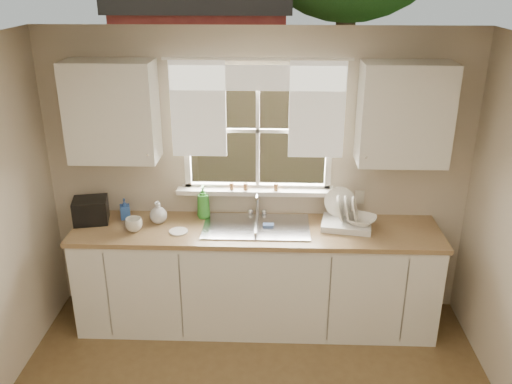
{
  "coord_description": "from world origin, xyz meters",
  "views": [
    {
      "loc": [
        0.15,
        -2.34,
        2.89
      ],
      "look_at": [
        0.0,
        1.65,
        1.25
      ],
      "focal_mm": 38.0,
      "sensor_mm": 36.0,
      "label": 1
    }
  ],
  "objects_px": {
    "cup": "(134,225)",
    "black_appliance": "(91,210)",
    "soap_bottle_a": "(203,202)",
    "dish_rack": "(346,219)"
  },
  "relations": [
    {
      "from": "dish_rack",
      "to": "cup",
      "type": "bearing_deg",
      "value": -175.23
    },
    {
      "from": "soap_bottle_a",
      "to": "black_appliance",
      "type": "relative_size",
      "value": 1.06
    },
    {
      "from": "soap_bottle_a",
      "to": "black_appliance",
      "type": "xyz_separation_m",
      "value": [
        -0.94,
        -0.12,
        -0.05
      ]
    },
    {
      "from": "dish_rack",
      "to": "soap_bottle_a",
      "type": "relative_size",
      "value": 1.51
    },
    {
      "from": "soap_bottle_a",
      "to": "cup",
      "type": "height_order",
      "value": "soap_bottle_a"
    },
    {
      "from": "soap_bottle_a",
      "to": "black_appliance",
      "type": "distance_m",
      "value": 0.95
    },
    {
      "from": "dish_rack",
      "to": "cup",
      "type": "height_order",
      "value": "dish_rack"
    },
    {
      "from": "dish_rack",
      "to": "cup",
      "type": "xyz_separation_m",
      "value": [
        -1.74,
        -0.15,
        -0.02
      ]
    },
    {
      "from": "cup",
      "to": "black_appliance",
      "type": "xyz_separation_m",
      "value": [
        -0.4,
        0.17,
        0.05
      ]
    },
    {
      "from": "soap_bottle_a",
      "to": "cup",
      "type": "bearing_deg",
      "value": -146.05
    }
  ]
}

